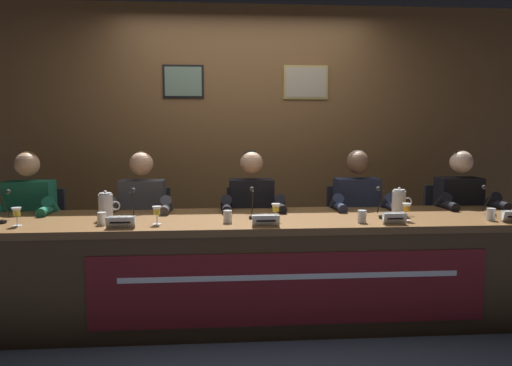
# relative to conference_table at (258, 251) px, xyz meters

# --- Properties ---
(ground_plane) EXTENTS (12.00, 12.00, 0.00)m
(ground_plane) POSITION_rel_conference_table_xyz_m (-0.00, 0.13, -0.53)
(ground_plane) COLOR #383D4C
(wall_back_panelled) EXTENTS (5.93, 0.14, 2.60)m
(wall_back_panelled) POSITION_rel_conference_table_xyz_m (-0.00, 1.59, 0.77)
(wall_back_panelled) COLOR brown
(wall_back_panelled) RESTS_ON ground_plane
(conference_table) EXTENTS (4.73, 0.85, 0.76)m
(conference_table) POSITION_rel_conference_table_xyz_m (0.00, 0.00, 0.00)
(conference_table) COLOR brown
(conference_table) RESTS_ON ground_plane
(chair_far_left) EXTENTS (0.44, 0.45, 0.89)m
(chair_far_left) POSITION_rel_conference_table_xyz_m (-1.78, 0.73, -0.10)
(chair_far_left) COLOR black
(chair_far_left) RESTS_ON ground_plane
(panelist_far_left) EXTENTS (0.51, 0.48, 1.22)m
(panelist_far_left) POSITION_rel_conference_table_xyz_m (-1.78, 0.54, 0.17)
(panelist_far_left) COLOR black
(panelist_far_left) RESTS_ON ground_plane
(juice_glass_far_left) EXTENTS (0.06, 0.06, 0.12)m
(juice_glass_far_left) POSITION_rel_conference_table_xyz_m (-1.60, -0.07, 0.31)
(juice_glass_far_left) COLOR white
(juice_glass_far_left) RESTS_ON conference_table
(microphone_far_left) EXTENTS (0.06, 0.17, 0.22)m
(microphone_far_left) POSITION_rel_conference_table_xyz_m (-1.75, 0.07, 0.30)
(microphone_far_left) COLOR black
(microphone_far_left) RESTS_ON conference_table
(chair_left) EXTENTS (0.44, 0.45, 0.89)m
(chair_left) POSITION_rel_conference_table_xyz_m (-0.89, 0.73, -0.10)
(chair_left) COLOR black
(chair_left) RESTS_ON ground_plane
(panelist_left) EXTENTS (0.51, 0.48, 1.22)m
(panelist_left) POSITION_rel_conference_table_xyz_m (-0.89, 0.54, 0.17)
(panelist_left) COLOR black
(panelist_left) RESTS_ON ground_plane
(nameplate_left) EXTENTS (0.19, 0.06, 0.08)m
(nameplate_left) POSITION_rel_conference_table_xyz_m (-0.91, -0.20, 0.26)
(nameplate_left) COLOR white
(nameplate_left) RESTS_ON conference_table
(juice_glass_left) EXTENTS (0.06, 0.06, 0.12)m
(juice_glass_left) POSITION_rel_conference_table_xyz_m (-0.69, -0.09, 0.31)
(juice_glass_left) COLOR white
(juice_glass_left) RESTS_ON conference_table
(water_cup_left) EXTENTS (0.06, 0.06, 0.08)m
(water_cup_left) POSITION_rel_conference_table_xyz_m (-1.05, -0.07, 0.26)
(water_cup_left) COLOR silver
(water_cup_left) RESTS_ON conference_table
(microphone_left) EXTENTS (0.06, 0.17, 0.22)m
(microphone_left) POSITION_rel_conference_table_xyz_m (-0.89, 0.10, 0.30)
(microphone_left) COLOR black
(microphone_left) RESTS_ON conference_table
(chair_center) EXTENTS (0.44, 0.45, 0.89)m
(chair_center) POSITION_rel_conference_table_xyz_m (-0.00, 0.73, -0.10)
(chair_center) COLOR black
(chair_center) RESTS_ON ground_plane
(panelist_center) EXTENTS (0.51, 0.48, 1.22)m
(panelist_center) POSITION_rel_conference_table_xyz_m (-0.00, 0.54, 0.17)
(panelist_center) COLOR black
(panelist_center) RESTS_ON ground_plane
(nameplate_center) EXTENTS (0.18, 0.06, 0.08)m
(nameplate_center) POSITION_rel_conference_table_xyz_m (0.03, -0.21, 0.26)
(nameplate_center) COLOR white
(nameplate_center) RESTS_ON conference_table
(juice_glass_center) EXTENTS (0.06, 0.06, 0.12)m
(juice_glass_center) POSITION_rel_conference_table_xyz_m (0.12, -0.04, 0.31)
(juice_glass_center) COLOR white
(juice_glass_center) RESTS_ON conference_table
(water_cup_center) EXTENTS (0.06, 0.06, 0.08)m
(water_cup_center) POSITION_rel_conference_table_xyz_m (-0.21, -0.07, 0.26)
(water_cup_center) COLOR silver
(water_cup_center) RESTS_ON conference_table
(microphone_center) EXTENTS (0.06, 0.17, 0.22)m
(microphone_center) POSITION_rel_conference_table_xyz_m (-0.03, 0.10, 0.30)
(microphone_center) COLOR black
(microphone_center) RESTS_ON conference_table
(chair_right) EXTENTS (0.44, 0.45, 0.89)m
(chair_right) POSITION_rel_conference_table_xyz_m (0.88, 0.73, -0.10)
(chair_right) COLOR black
(chair_right) RESTS_ON ground_plane
(panelist_right) EXTENTS (0.51, 0.48, 1.22)m
(panelist_right) POSITION_rel_conference_table_xyz_m (0.88, 0.54, 0.17)
(panelist_right) COLOR black
(panelist_right) RESTS_ON ground_plane
(nameplate_right) EXTENTS (0.16, 0.06, 0.08)m
(nameplate_right) POSITION_rel_conference_table_xyz_m (0.91, -0.20, 0.26)
(nameplate_right) COLOR white
(nameplate_right) RESTS_ON conference_table
(juice_glass_right) EXTENTS (0.06, 0.06, 0.12)m
(juice_glass_right) POSITION_rel_conference_table_xyz_m (1.03, -0.09, 0.31)
(juice_glass_right) COLOR white
(juice_glass_right) RESTS_ON conference_table
(water_cup_right) EXTENTS (0.06, 0.06, 0.08)m
(water_cup_right) POSITION_rel_conference_table_xyz_m (0.70, -0.13, 0.26)
(water_cup_right) COLOR silver
(water_cup_right) RESTS_ON conference_table
(microphone_right) EXTENTS (0.06, 0.17, 0.22)m
(microphone_right) POSITION_rel_conference_table_xyz_m (0.90, 0.05, 0.30)
(microphone_right) COLOR black
(microphone_right) RESTS_ON conference_table
(chair_far_right) EXTENTS (0.44, 0.45, 0.89)m
(chair_far_right) POSITION_rel_conference_table_xyz_m (1.77, 0.73, -0.10)
(chair_far_right) COLOR black
(chair_far_right) RESTS_ON ground_plane
(panelist_far_right) EXTENTS (0.51, 0.48, 1.22)m
(panelist_far_right) POSITION_rel_conference_table_xyz_m (1.77, 0.54, 0.17)
(panelist_far_right) COLOR black
(panelist_far_right) RESTS_ON ground_plane
(water_cup_far_right) EXTENTS (0.06, 0.06, 0.08)m
(water_cup_far_right) POSITION_rel_conference_table_xyz_m (1.63, -0.12, 0.26)
(water_cup_far_right) COLOR silver
(water_cup_far_right) RESTS_ON conference_table
(microphone_far_right) EXTENTS (0.06, 0.17, 0.22)m
(microphone_far_right) POSITION_rel_conference_table_xyz_m (1.72, 0.07, 0.30)
(microphone_far_right) COLOR black
(microphone_far_right) RESTS_ON conference_table
(water_pitcher_left_side) EXTENTS (0.15, 0.10, 0.21)m
(water_pitcher_left_side) POSITION_rel_conference_table_xyz_m (-1.07, 0.11, 0.32)
(water_pitcher_left_side) COLOR silver
(water_pitcher_left_side) RESTS_ON conference_table
(water_pitcher_right_side) EXTENTS (0.15, 0.10, 0.21)m
(water_pitcher_right_side) POSITION_rel_conference_table_xyz_m (1.06, 0.13, 0.32)
(water_pitcher_right_side) COLOR silver
(water_pitcher_right_side) RESTS_ON conference_table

